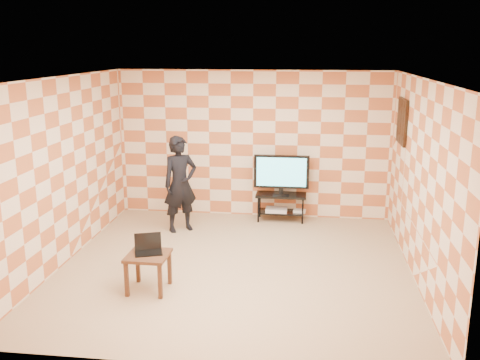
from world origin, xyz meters
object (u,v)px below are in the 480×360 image
(tv, at_px, (281,173))
(tv_stand, at_px, (281,201))
(person, at_px, (180,184))
(side_table, at_px, (148,261))

(tv, bearing_deg, tv_stand, 89.72)
(tv, height_order, person, person)
(person, bearing_deg, tv, -11.81)
(tv_stand, relative_size, side_table, 1.69)
(tv_stand, relative_size, tv, 0.92)
(side_table, bearing_deg, tv_stand, 63.37)
(side_table, distance_m, person, 2.40)
(side_table, xyz_separation_m, person, (-0.12, 2.36, 0.41))
(tv_stand, bearing_deg, tv, -90.28)
(tv_stand, xyz_separation_m, side_table, (-1.56, -3.11, 0.05))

